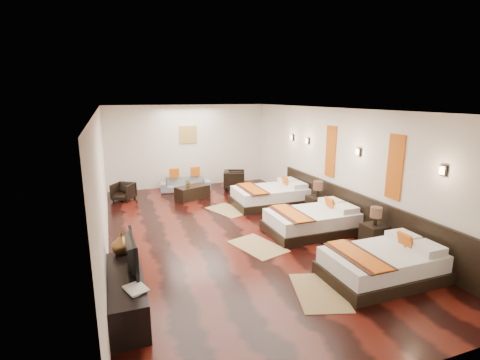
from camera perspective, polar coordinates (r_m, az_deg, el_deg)
name	(u,v)px	position (r m, az deg, el deg)	size (l,w,h in m)	color
floor	(234,232)	(8.33, -0.95, -8.34)	(5.50, 9.50, 0.01)	black
ceiling	(234,109)	(7.75, -1.03, 11.29)	(5.50, 9.50, 0.01)	white
back_wall	(188,146)	(12.44, -8.29, 5.42)	(5.50, 0.01, 2.80)	silver
left_wall	(102,183)	(7.50, -21.23, -0.49)	(0.01, 9.50, 2.80)	silver
right_wall	(338,165)	(9.19, 15.42, 2.33)	(0.01, 9.50, 2.80)	silver
headboard_panel	(354,211)	(8.78, 17.86, -4.75)	(0.08, 6.60, 0.90)	black
bed_near	(383,264)	(6.73, 21.99, -12.40)	(1.99, 1.25, 0.76)	black
bed_mid	(312,221)	(8.40, 11.55, -6.48)	(2.05, 1.29, 0.78)	black
bed_far	(271,196)	(10.29, 4.95, -2.53)	(2.11, 1.32, 0.80)	black
nightstand_a	(374,233)	(7.93, 20.75, -8.01)	(0.44, 0.44, 0.87)	black
nightstand_b	(317,204)	(9.56, 12.29, -3.71)	(0.47, 0.47, 0.93)	black
jute_mat_near	(319,292)	(6.11, 12.59, -17.15)	(0.75, 1.20, 0.01)	#94784B
jute_mat_mid	(258,246)	(7.58, 2.85, -10.58)	(0.75, 1.20, 0.01)	#94784B
jute_mat_far	(228,210)	(9.85, -1.93, -4.86)	(0.75, 1.20, 0.01)	#94784B
tv_console	(126,293)	(5.66, -17.78, -16.97)	(0.50, 1.80, 0.55)	black
tv	(127,254)	(5.56, -17.75, -11.24)	(0.94, 0.12, 0.54)	black
book	(127,292)	(5.10, -17.73, -16.80)	(0.25, 0.34, 0.03)	black
figurine	(122,243)	(6.21, -18.48, -9.60)	(0.34, 0.34, 0.35)	brown
sofa	(185,183)	(11.98, -8.78, -0.56)	(1.63, 0.64, 0.48)	gray
armchair_left	(124,192)	(11.27, -18.20, -1.80)	(0.57, 0.59, 0.54)	black
armchair_right	(234,180)	(12.01, -0.91, 0.04)	(0.69, 0.71, 0.64)	black
coffee_table	(192,192)	(10.99, -7.66, -1.98)	(1.00, 0.50, 0.40)	black
table_plant	(188,183)	(10.82, -8.29, -0.46)	(0.23, 0.20, 0.26)	#2B541C
orange_panel_a	(395,167)	(7.69, 23.65, 1.90)	(0.04, 0.40, 1.30)	#D86014
orange_panel_b	(331,152)	(9.37, 14.37, 4.46)	(0.04, 0.40, 1.30)	#D86014
sconce_near	(443,170)	(6.91, 29.86, 1.35)	(0.07, 0.12, 0.18)	black
sconce_mid	(358,152)	(8.46, 18.50, 4.31)	(0.07, 0.12, 0.18)	black
sconce_far	(308,141)	(10.25, 10.82, 6.21)	(0.07, 0.12, 0.18)	black
sconce_lounge	(292,137)	(11.03, 8.41, 6.78)	(0.07, 0.12, 0.18)	black
gold_artwork	(188,135)	(12.38, -8.33, 7.24)	(0.60, 0.04, 0.60)	#AD873F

